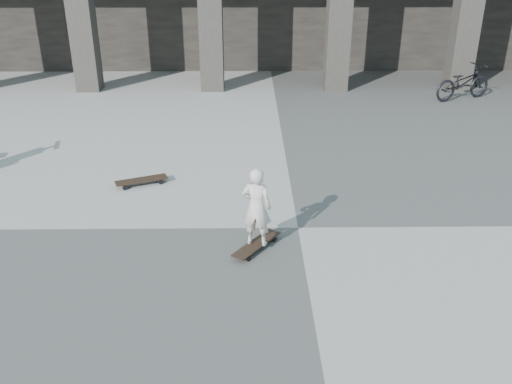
{
  "coord_description": "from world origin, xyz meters",
  "views": [
    {
      "loc": [
        -0.72,
        -7.17,
        3.9
      ],
      "look_at": [
        -0.63,
        -0.12,
        0.65
      ],
      "focal_mm": 38.0,
      "sensor_mm": 36.0,
      "label": 1
    }
  ],
  "objects_px": {
    "child": "(256,207)",
    "bicycle": "(463,83)",
    "longboard": "(256,244)",
    "skateboard_spare": "(142,181)"
  },
  "relations": [
    {
      "from": "child",
      "to": "bicycle",
      "type": "bearing_deg",
      "value": -112.27
    },
    {
      "from": "longboard",
      "to": "bicycle",
      "type": "distance_m",
      "value": 9.77
    },
    {
      "from": "child",
      "to": "skateboard_spare",
      "type": "bearing_deg",
      "value": -34.66
    },
    {
      "from": "child",
      "to": "bicycle",
      "type": "xyz_separation_m",
      "value": [
        5.7,
        7.92,
        -0.19
      ]
    },
    {
      "from": "skateboard_spare",
      "to": "child",
      "type": "distance_m",
      "value": 3.06
    },
    {
      "from": "child",
      "to": "longboard",
      "type": "bearing_deg",
      "value": -76.49
    },
    {
      "from": "skateboard_spare",
      "to": "bicycle",
      "type": "relative_size",
      "value": 0.52
    },
    {
      "from": "bicycle",
      "to": "skateboard_spare",
      "type": "bearing_deg",
      "value": 103.04
    },
    {
      "from": "child",
      "to": "bicycle",
      "type": "height_order",
      "value": "child"
    },
    {
      "from": "longboard",
      "to": "bicycle",
      "type": "bearing_deg",
      "value": -0.39
    }
  ]
}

